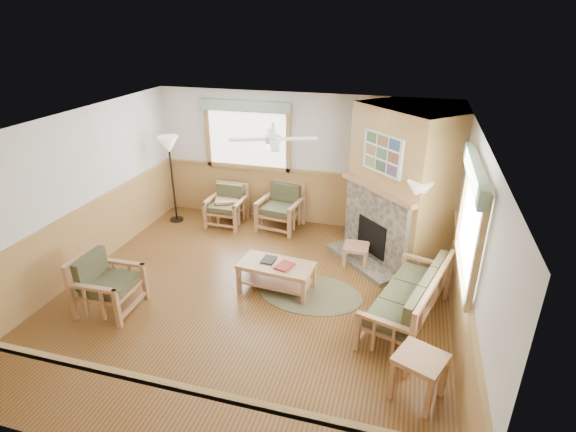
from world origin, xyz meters
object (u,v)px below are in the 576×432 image
(footstool, at_px, (356,255))
(armchair_back_right, at_px, (280,208))
(sofa, at_px, (407,297))
(armchair_left, at_px, (108,283))
(floor_lamp_right, at_px, (414,233))
(end_table_sofa, at_px, (418,377))
(armchair_back_left, at_px, (226,206))
(floor_lamp_left, at_px, (172,180))
(coffee_table, at_px, (276,277))
(end_table_chairs, at_px, (228,210))

(footstool, bearing_deg, armchair_back_right, 147.99)
(sofa, height_order, armchair_left, armchair_left)
(floor_lamp_right, bearing_deg, sofa, -90.71)
(end_table_sofa, bearing_deg, sofa, 97.62)
(armchair_back_left, height_order, floor_lamp_left, floor_lamp_left)
(coffee_table, bearing_deg, floor_lamp_right, 28.50)
(armchair_left, relative_size, floor_lamp_left, 0.48)
(end_table_sofa, xyz_separation_m, floor_lamp_right, (-0.17, 2.57, 0.58))
(armchair_back_left, xyz_separation_m, armchair_back_right, (1.15, 0.11, 0.04))
(sofa, xyz_separation_m, armchair_back_right, (-2.62, 2.53, 0.02))
(sofa, height_order, floor_lamp_left, floor_lamp_left)
(sofa, distance_m, end_table_sofa, 1.39)
(coffee_table, bearing_deg, armchair_left, -147.28)
(armchair_back_right, distance_m, end_table_chairs, 1.18)
(coffee_table, distance_m, footstool, 1.60)
(armchair_back_left, xyz_separation_m, footstool, (2.86, -0.96, -0.22))
(sofa, distance_m, armchair_left, 4.34)
(armchair_back_right, height_order, footstool, armchair_back_right)
(coffee_table, distance_m, end_table_sofa, 2.78)
(armchair_back_right, height_order, armchair_left, armchair_back_right)
(armchair_back_right, distance_m, coffee_table, 2.31)
(armchair_back_left, xyz_separation_m, floor_lamp_left, (-1.12, -0.13, 0.51))
(footstool, bearing_deg, end_table_chairs, 159.63)
(coffee_table, distance_m, end_table_chairs, 2.83)
(end_table_sofa, bearing_deg, floor_lamp_left, 144.15)
(footstool, relative_size, floor_lamp_left, 0.23)
(coffee_table, bearing_deg, footstool, 51.00)
(floor_lamp_left, xyz_separation_m, floor_lamp_right, (4.90, -1.09, -0.05))
(sofa, bearing_deg, floor_lamp_right, -164.57)
(armchair_left, relative_size, floor_lamp_right, 0.51)
(floor_lamp_right, bearing_deg, end_table_sofa, -86.23)
(armchair_back_left, bearing_deg, armchair_left, -96.91)
(end_table_chairs, height_order, end_table_sofa, end_table_sofa)
(armchair_back_right, relative_size, end_table_sofa, 1.53)
(end_table_chairs, bearing_deg, armchair_left, -97.79)
(armchair_back_right, distance_m, floor_lamp_right, 2.98)
(armchair_back_left, relative_size, footstool, 1.91)
(armchair_back_left, relative_size, armchair_left, 0.92)
(armchair_back_right, height_order, floor_lamp_left, floor_lamp_left)
(armchair_back_right, xyz_separation_m, footstool, (1.71, -1.07, -0.26))
(floor_lamp_right, bearing_deg, end_table_chairs, 160.69)
(end_table_sofa, bearing_deg, coffee_table, 142.57)
(sofa, relative_size, armchair_back_left, 2.28)
(end_table_sofa, bearing_deg, armchair_back_right, 125.69)
(footstool, bearing_deg, armchair_back_left, 161.48)
(armchair_back_left, bearing_deg, footstool, -16.98)
(coffee_table, relative_size, floor_lamp_left, 0.64)
(armchair_back_right, relative_size, coffee_table, 0.76)
(end_table_chairs, xyz_separation_m, end_table_sofa, (3.97, -3.91, 0.03))
(coffee_table, bearing_deg, armchair_back_left, 134.74)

